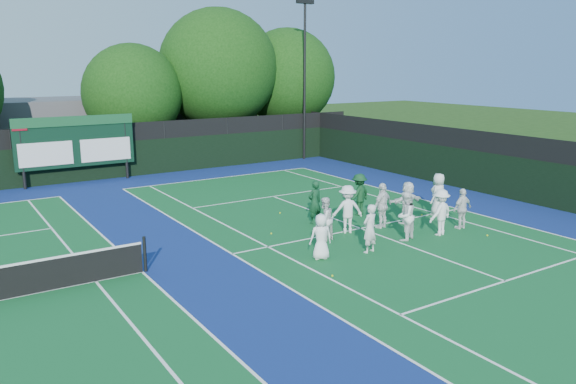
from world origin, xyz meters
TOP-DOWN VIEW (x-y plane):
  - ground at (0.00, 0.00)m, footprint 120.00×120.00m
  - court_apron at (-6.00, 1.00)m, footprint 34.00×32.00m
  - near_court at (0.00, 1.00)m, footprint 11.05×23.85m
  - back_fence at (-6.00, 16.00)m, footprint 34.00×0.08m
  - divider_fence_right at (9.00, 1.00)m, footprint 0.08×32.00m
  - scoreboard at (-7.01, 15.59)m, footprint 6.00×0.21m
  - clubhouse at (-2.00, 24.00)m, footprint 18.00×6.00m
  - light_pole_right at (7.50, 15.70)m, footprint 1.20×0.30m
  - tree_c at (-2.45, 19.58)m, footprint 6.01×6.01m
  - tree_d at (3.35, 19.58)m, footprint 7.82×7.82m
  - tree_e at (8.76, 19.58)m, footprint 6.85×6.85m
  - tennis_ball_0 at (-3.95, -2.41)m, footprint 0.07×0.07m
  - tennis_ball_1 at (1.99, 3.56)m, footprint 0.07×0.07m
  - tennis_ball_2 at (3.24, -2.26)m, footprint 0.07×0.07m
  - tennis_ball_3 at (-3.25, 2.21)m, footprint 0.07×0.07m
  - tennis_ball_4 at (-1.40, 4.55)m, footprint 0.07×0.07m
  - tennis_ball_5 at (3.35, 1.07)m, footprint 0.07×0.07m
  - player_front_0 at (-3.30, -0.94)m, footprint 0.83×0.67m
  - player_front_1 at (-1.57, -1.29)m, footprint 0.66×0.50m
  - player_front_2 at (0.38, -0.93)m, footprint 1.03×0.92m
  - player_front_3 at (1.89, -1.18)m, footprint 1.19×0.79m
  - player_front_4 at (3.22, -1.06)m, footprint 0.92×0.38m
  - player_back_0 at (-2.06, 0.56)m, footprint 0.88×0.75m
  - player_back_1 at (-0.76, 0.89)m, footprint 1.32×1.03m
  - player_back_2 at (0.76, 0.66)m, footprint 1.10×0.65m
  - player_back_3 at (2.02, 0.61)m, footprint 1.59×0.63m
  - player_back_4 at (3.94, 0.79)m, footprint 0.99×0.79m
  - coach_left at (-1.07, 2.52)m, footprint 0.67×0.47m
  - coach_right at (1.23, 2.58)m, footprint 1.25×0.90m

SIDE VIEW (x-z plane):
  - ground at x=0.00m, z-range 0.00..0.00m
  - court_apron at x=-6.00m, z-range 0.00..0.01m
  - near_court at x=0.00m, z-range 0.01..0.01m
  - tennis_ball_0 at x=-3.95m, z-range 0.00..0.07m
  - tennis_ball_1 at x=1.99m, z-range 0.00..0.07m
  - tennis_ball_2 at x=3.24m, z-range 0.00..0.07m
  - tennis_ball_3 at x=-3.25m, z-range 0.00..0.07m
  - tennis_ball_4 at x=-1.40m, z-range 0.00..0.07m
  - tennis_ball_5 at x=3.35m, z-range 0.00..0.07m
  - player_front_0 at x=-3.30m, z-range 0.00..1.49m
  - player_front_4 at x=3.22m, z-range 0.00..1.56m
  - player_back_0 at x=-2.06m, z-range 0.00..1.57m
  - player_front_1 at x=-1.57m, z-range 0.00..1.65m
  - player_back_3 at x=2.02m, z-range 0.00..1.67m
  - player_front_3 at x=1.89m, z-range 0.00..1.71m
  - coach_left at x=-1.07m, z-range 0.00..1.73m
  - coach_right at x=1.23m, z-range 0.00..1.75m
  - player_back_2 at x=0.76m, z-range 0.00..1.75m
  - player_back_4 at x=3.94m, z-range 0.00..1.77m
  - player_front_2 at x=0.38m, z-range 0.00..1.77m
  - player_back_1 at x=-0.76m, z-range 0.00..1.79m
  - back_fence at x=-6.00m, z-range -0.14..2.86m
  - divider_fence_right at x=9.00m, z-range -0.14..2.86m
  - clubhouse at x=-2.00m, z-range 0.00..4.00m
  - scoreboard at x=-7.01m, z-range 0.42..3.97m
  - tree_c at x=-2.45m, z-range 0.55..7.98m
  - tree_e at x=8.76m, z-range 0.75..9.46m
  - tree_d at x=3.35m, z-range 0.79..10.59m
  - light_pole_right at x=7.50m, z-range 1.24..11.36m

